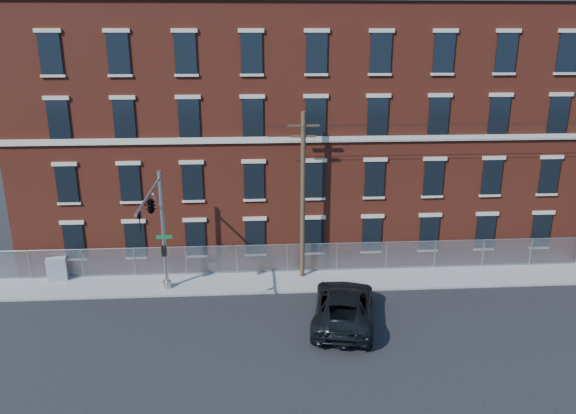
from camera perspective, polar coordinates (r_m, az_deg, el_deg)
The scene contains 8 objects.
ground at distance 28.62m, azimuth -1.57°, elevation -12.21°, with size 140.00×140.00×0.00m, color black.
sidewalk at distance 35.42m, azimuth 18.03°, elevation -6.89°, with size 65.00×3.00×0.12m, color gray.
mill_building at distance 41.26m, azimuth 14.63°, elevation 8.58°, with size 55.30×14.32×16.30m.
chain_link_fence at distance 36.14m, azimuth 17.45°, elevation -4.62°, with size 59.06×0.06×1.85m.
traffic_signal_mast at distance 28.87m, azimuth -13.82°, elevation -0.75°, with size 0.90×6.75×7.00m.
utility_pole_near at distance 31.81m, azimuth 1.56°, elevation 1.38°, with size 1.80×0.28×10.00m.
pickup_truck at distance 28.63m, azimuth 5.82°, elevation -10.24°, with size 2.97×6.45×1.79m, color black.
utility_cabinet at distance 35.61m, azimuth -22.98°, elevation -5.99°, with size 1.12×0.56×1.40m, color gray.
Camera 1 is at (-0.84, -24.81, 14.23)m, focal length 34.04 mm.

